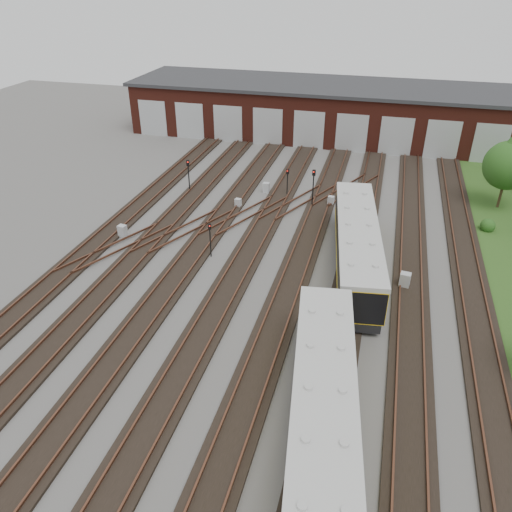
# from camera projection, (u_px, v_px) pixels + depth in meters

# --- Properties ---
(ground) EXTENTS (120.00, 120.00, 0.00)m
(ground) POSITION_uv_depth(u_px,v_px,m) (245.00, 320.00, 31.13)
(ground) COLOR #4A4844
(ground) RESTS_ON ground
(track_network) EXTENTS (30.40, 70.00, 0.33)m
(track_network) POSITION_uv_depth(u_px,v_px,m) (245.00, 312.00, 31.60)
(track_network) COLOR black
(track_network) RESTS_ON ground
(maintenance_shed) EXTENTS (51.00, 12.50, 6.35)m
(maintenance_shed) POSITION_uv_depth(u_px,v_px,m) (333.00, 110.00, 62.74)
(maintenance_shed) COLOR #521D14
(maintenance_shed) RESTS_ON ground
(metro_train) EXTENTS (4.90, 47.80, 3.22)m
(metro_train) POSITION_uv_depth(u_px,v_px,m) (323.00, 416.00, 22.02)
(metro_train) COLOR black
(metro_train) RESTS_ON ground
(signal_mast_0) EXTENTS (0.32, 0.31, 3.22)m
(signal_mast_0) POSITION_uv_depth(u_px,v_px,m) (188.00, 172.00, 47.41)
(signal_mast_0) COLOR black
(signal_mast_0) RESTS_ON ground
(signal_mast_1) EXTENTS (0.29, 0.28, 3.61)m
(signal_mast_1) POSITION_uv_depth(u_px,v_px,m) (313.00, 184.00, 44.22)
(signal_mast_1) COLOR black
(signal_mast_1) RESTS_ON ground
(signal_mast_2) EXTENTS (0.25, 0.24, 2.76)m
(signal_mast_2) POSITION_uv_depth(u_px,v_px,m) (210.00, 236.00, 36.93)
(signal_mast_2) COLOR black
(signal_mast_2) RESTS_ON ground
(signal_mast_3) EXTENTS (0.25, 0.24, 2.65)m
(signal_mast_3) POSITION_uv_depth(u_px,v_px,m) (287.00, 179.00, 46.85)
(signal_mast_3) COLOR black
(signal_mast_3) RESTS_ON ground
(relay_cabinet_0) EXTENTS (0.71, 0.62, 1.05)m
(relay_cabinet_0) POSITION_uv_depth(u_px,v_px,m) (123.00, 231.00, 40.24)
(relay_cabinet_0) COLOR #AEB1B3
(relay_cabinet_0) RESTS_ON ground
(relay_cabinet_1) EXTENTS (0.61, 0.51, 0.99)m
(relay_cabinet_1) POSITION_uv_depth(u_px,v_px,m) (266.00, 188.00, 48.10)
(relay_cabinet_1) COLOR #AEB1B3
(relay_cabinet_1) RESTS_ON ground
(relay_cabinet_2) EXTENTS (0.60, 0.53, 0.87)m
(relay_cabinet_2) POSITION_uv_depth(u_px,v_px,m) (238.00, 203.00, 45.13)
(relay_cabinet_2) COLOR #AEB1B3
(relay_cabinet_2) RESTS_ON ground
(relay_cabinet_3) EXTENTS (0.62, 0.55, 0.89)m
(relay_cabinet_3) POSITION_uv_depth(u_px,v_px,m) (331.00, 201.00, 45.57)
(relay_cabinet_3) COLOR #AEB1B3
(relay_cabinet_3) RESTS_ON ground
(relay_cabinet_4) EXTENTS (0.76, 0.67, 1.14)m
(relay_cabinet_4) POSITION_uv_depth(u_px,v_px,m) (405.00, 281.00, 33.92)
(relay_cabinet_4) COLOR #AEB1B3
(relay_cabinet_4) RESTS_ON ground
(tree_0) EXTENTS (4.26, 4.26, 7.06)m
(tree_0) POSITION_uv_depth(u_px,v_px,m) (510.00, 160.00, 43.09)
(tree_0) COLOR #382A19
(tree_0) RESTS_ON ground
(bush_1) EXTENTS (1.20, 1.20, 1.20)m
(bush_1) POSITION_uv_depth(u_px,v_px,m) (488.00, 224.00, 41.21)
(bush_1) COLOR #1F4B15
(bush_1) RESTS_ON ground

